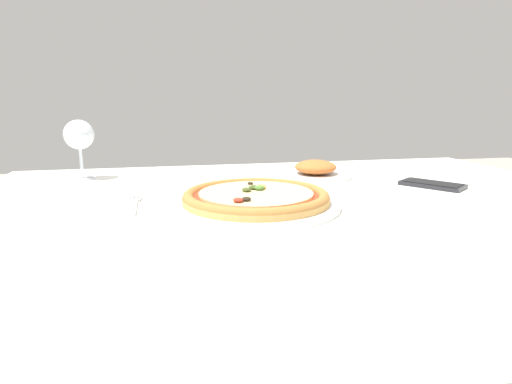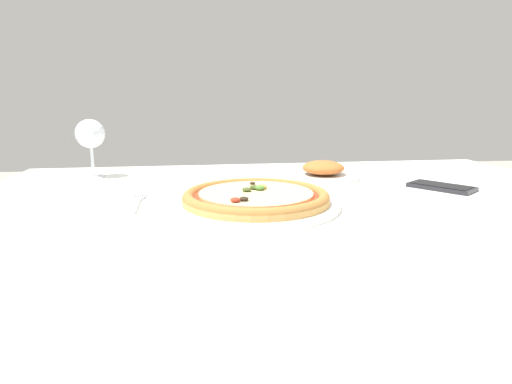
{
  "view_description": "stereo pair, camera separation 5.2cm",
  "coord_description": "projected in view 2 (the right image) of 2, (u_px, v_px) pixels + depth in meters",
  "views": [
    {
      "loc": [
        -0.26,
        -0.8,
        0.96
      ],
      "look_at": [
        -0.1,
        0.01,
        0.78
      ],
      "focal_mm": 30.0,
      "sensor_mm": 36.0,
      "label": 1
    },
    {
      "loc": [
        -0.21,
        -0.81,
        0.96
      ],
      "look_at": [
        -0.1,
        0.01,
        0.78
      ],
      "focal_mm": 30.0,
      "sensor_mm": 36.0,
      "label": 2
    }
  ],
  "objects": [
    {
      "name": "fork",
      "position": [
        137.0,
        202.0,
        0.88
      ],
      "size": [
        0.03,
        0.17,
        0.0
      ],
      "color": "silver",
      "rests_on": "dining_table"
    },
    {
      "name": "pizza_plate",
      "position": [
        256.0,
        198.0,
        0.85
      ],
      "size": [
        0.33,
        0.33,
        0.04
      ],
      "color": "white",
      "rests_on": "dining_table"
    },
    {
      "name": "side_plate",
      "position": [
        323.0,
        172.0,
        1.14
      ],
      "size": [
        0.19,
        0.19,
        0.05
      ],
      "color": "white",
      "rests_on": "dining_table"
    },
    {
      "name": "cell_phone",
      "position": [
        441.0,
        187.0,
        1.01
      ],
      "size": [
        0.14,
        0.16,
        0.01
      ],
      "color": "#232328",
      "rests_on": "dining_table"
    },
    {
      "name": "wine_glass_far_left",
      "position": [
        90.0,
        135.0,
        1.13
      ],
      "size": [
        0.08,
        0.08,
        0.16
      ],
      "color": "silver",
      "rests_on": "dining_table"
    },
    {
      "name": "dining_table",
      "position": [
        304.0,
        242.0,
        0.87
      ],
      "size": [
        1.43,
        1.11,
        0.75
      ],
      "color": "brown",
      "rests_on": "ground_plane"
    }
  ]
}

